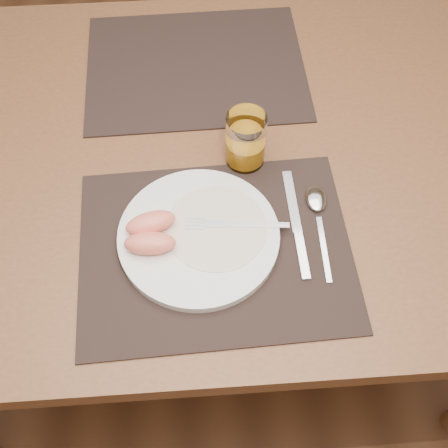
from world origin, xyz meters
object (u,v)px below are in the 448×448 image
(table, at_px, (210,175))
(placemat_far, at_px, (196,67))
(spoon, at_px, (317,205))
(plate, at_px, (199,236))
(placemat_near, at_px, (216,249))
(fork, at_px, (227,224))
(knife, at_px, (298,232))
(juice_glass, at_px, (245,142))

(table, relative_size, placemat_far, 3.11)
(placemat_far, bearing_deg, spoon, -62.07)
(plate, bearing_deg, placemat_near, -38.47)
(table, bearing_deg, plate, -97.92)
(spoon, bearing_deg, fork, -167.34)
(knife, bearing_deg, placemat_far, 110.34)
(placemat_far, bearing_deg, juice_glass, -72.48)
(table, bearing_deg, placemat_far, 94.04)
(knife, distance_m, juice_glass, 0.19)
(table, distance_m, plate, 0.22)
(table, distance_m, knife, 0.26)
(table, height_order, juice_glass, juice_glass)
(fork, bearing_deg, placemat_far, 95.23)
(plate, xyz_separation_m, fork, (0.05, 0.01, 0.01))
(placemat_near, bearing_deg, placemat_far, 91.90)
(placemat_far, distance_m, knife, 0.45)
(placemat_near, xyz_separation_m, knife, (0.14, 0.02, 0.00))
(plate, xyz_separation_m, spoon, (0.21, 0.05, -0.00))
(placemat_near, xyz_separation_m, juice_glass, (0.07, 0.19, 0.05))
(table, xyz_separation_m, placemat_near, (-0.00, -0.22, 0.09))
(placemat_near, xyz_separation_m, placemat_far, (-0.01, 0.44, 0.00))
(fork, relative_size, spoon, 0.92)
(table, relative_size, knife, 6.36)
(spoon, distance_m, juice_glass, 0.17)
(table, bearing_deg, placemat_near, -90.24)
(table, bearing_deg, spoon, -39.61)
(table, height_order, plate, plate)
(knife, bearing_deg, fork, 173.36)
(placemat_near, xyz_separation_m, plate, (-0.03, 0.02, 0.01))
(plate, bearing_deg, table, 82.08)
(knife, bearing_deg, plate, -179.91)
(spoon, bearing_deg, table, 140.39)
(placemat_far, relative_size, plate, 1.67)
(table, bearing_deg, knife, -54.88)
(table, height_order, placemat_far, placemat_far)
(table, bearing_deg, fork, -83.37)
(fork, bearing_deg, plate, -164.10)
(placemat_near, relative_size, placemat_far, 1.00)
(table, xyz_separation_m, fork, (0.02, -0.18, 0.11))
(placemat_far, height_order, juice_glass, juice_glass)
(fork, bearing_deg, knife, -6.64)
(fork, height_order, juice_glass, juice_glass)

